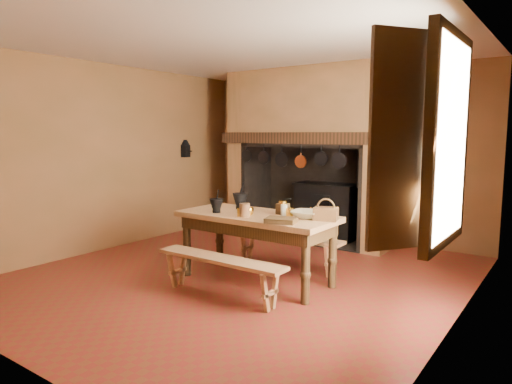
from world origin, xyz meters
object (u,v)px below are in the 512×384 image
Objects in this scene: coffee_grinder at (283,208)px; wicker_basket at (326,213)px; iron_range at (327,210)px; mixing_bowl at (307,214)px; work_table at (257,225)px; bench_front at (220,267)px.

coffee_grinder is 0.59m from wicker_basket.
iron_range reaches higher than wicker_basket.
coffee_grinder is 0.36m from mixing_bowl.
mixing_bowl is 0.24m from wicker_basket.
coffee_grinder reaches higher than mixing_bowl.
mixing_bowl is (0.35, -0.06, -0.03)m from coffee_grinder.
bench_front is at bearing -90.00° from work_table.
bench_front is at bearing -111.30° from coffee_grinder.
iron_range is 2.61m from mixing_bowl.
mixing_bowl is at bearing -14.01° from coffee_grinder.
wicker_basket reaches higher than bench_front.
wicker_basket is (0.23, 0.00, 0.04)m from mixing_bowl.
bench_front is 8.03× the size of coffee_grinder.
mixing_bowl is 1.17× the size of wicker_basket.
bench_front is 1.13m from mixing_bowl.
iron_range is at bearing 97.46° from work_table.
bench_front is 1.29m from wicker_basket.
wicker_basket reaches higher than coffee_grinder.
coffee_grinder reaches higher than work_table.
wicker_basket reaches higher than work_table.
mixing_bowl is at bearing 10.05° from work_table.
work_table reaches higher than bench_front.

